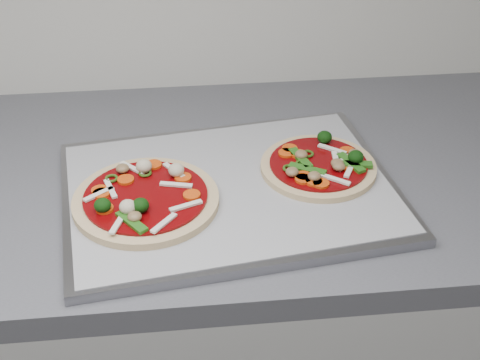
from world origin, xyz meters
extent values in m
cube|color=gray|center=(-0.56, 1.23, 0.91)|extent=(0.53, 0.42, 0.02)
cube|color=#98999D|center=(-0.56, 1.23, 0.92)|extent=(0.51, 0.40, 0.00)
cylinder|color=tan|center=(-0.69, 1.19, 0.92)|extent=(0.22, 0.22, 0.01)
cylinder|color=#6D0004|center=(-0.69, 1.19, 0.93)|extent=(0.19, 0.19, 0.00)
torus|color=#2E4F14|center=(-0.69, 1.25, 0.94)|extent=(0.03, 0.03, 0.00)
cube|color=white|center=(-0.76, 1.20, 0.94)|extent=(0.04, 0.03, 0.00)
cube|color=white|center=(-0.72, 1.13, 0.94)|extent=(0.02, 0.05, 0.00)
cube|color=white|center=(-0.64, 1.21, 0.94)|extent=(0.05, 0.02, 0.00)
ellipsoid|color=beige|center=(-0.64, 1.24, 0.94)|extent=(0.03, 0.03, 0.02)
cube|color=#266A18|center=(-0.71, 1.13, 0.94)|extent=(0.05, 0.05, 0.00)
ellipsoid|color=olive|center=(-0.72, 1.26, 0.94)|extent=(0.02, 0.02, 0.01)
cube|color=white|center=(-0.65, 1.25, 0.94)|extent=(0.03, 0.04, 0.00)
cube|color=white|center=(-0.74, 1.21, 0.94)|extent=(0.02, 0.05, 0.00)
ellipsoid|color=beige|center=(-0.69, 1.26, 0.94)|extent=(0.03, 0.03, 0.02)
cube|color=white|center=(-0.63, 1.16, 0.94)|extent=(0.05, 0.02, 0.00)
torus|color=#2E4F14|center=(-0.74, 1.24, 0.94)|extent=(0.02, 0.02, 0.00)
cylinder|color=#DB5F11|center=(-0.63, 1.23, 0.94)|extent=(0.03, 0.03, 0.00)
cube|color=white|center=(-0.66, 1.12, 0.94)|extent=(0.04, 0.04, 0.00)
cylinder|color=#DB5F11|center=(-0.72, 1.23, 0.94)|extent=(0.03, 0.03, 0.00)
cylinder|color=#DB5F11|center=(-0.74, 1.17, 0.94)|extent=(0.03, 0.03, 0.00)
ellipsoid|color=#0E370A|center=(-0.69, 1.16, 0.94)|extent=(0.03, 0.03, 0.02)
cylinder|color=#DB5F11|center=(-0.62, 1.18, 0.94)|extent=(0.03, 0.03, 0.00)
cylinder|color=#DB5F11|center=(-0.68, 1.27, 0.94)|extent=(0.03, 0.03, 0.00)
ellipsoid|color=olive|center=(-0.70, 1.14, 0.94)|extent=(0.03, 0.03, 0.01)
cylinder|color=#DB5F11|center=(-0.75, 1.21, 0.94)|extent=(0.03, 0.03, 0.00)
ellipsoid|color=olive|center=(-0.71, 1.16, 0.94)|extent=(0.03, 0.03, 0.01)
cylinder|color=#DB5F11|center=(-0.71, 1.15, 0.94)|extent=(0.03, 0.03, 0.00)
ellipsoid|color=beige|center=(-0.71, 1.16, 0.94)|extent=(0.03, 0.03, 0.02)
cylinder|color=#DB5F11|center=(-0.75, 1.20, 0.94)|extent=(0.03, 0.03, 0.00)
cube|color=white|center=(-0.71, 1.26, 0.94)|extent=(0.04, 0.04, 0.00)
ellipsoid|color=#0E370A|center=(-0.75, 1.16, 0.94)|extent=(0.03, 0.03, 0.02)
cylinder|color=tan|center=(-0.42, 1.26, 0.92)|extent=(0.23, 0.23, 0.01)
cylinder|color=#6D0004|center=(-0.42, 1.26, 0.93)|extent=(0.20, 0.20, 0.00)
cube|color=white|center=(-0.40, 1.29, 0.93)|extent=(0.04, 0.04, 0.00)
cylinder|color=#DB5F11|center=(-0.43, 1.20, 0.93)|extent=(0.03, 0.03, 0.00)
ellipsoid|color=#0E370A|center=(-0.37, 1.25, 0.94)|extent=(0.03, 0.03, 0.02)
ellipsoid|color=olive|center=(-0.40, 1.23, 0.94)|extent=(0.02, 0.02, 0.01)
cube|color=white|center=(-0.41, 1.20, 0.93)|extent=(0.04, 0.04, 0.00)
ellipsoid|color=olive|center=(-0.44, 1.21, 0.94)|extent=(0.03, 0.03, 0.01)
torus|color=#2E4F14|center=(-0.47, 1.24, 0.93)|extent=(0.03, 0.03, 0.00)
cube|color=#266A18|center=(-0.45, 1.27, 0.93)|extent=(0.03, 0.06, 0.00)
cube|color=white|center=(-0.39, 1.25, 0.93)|extent=(0.03, 0.05, 0.00)
torus|color=#2E4F14|center=(-0.44, 1.28, 0.93)|extent=(0.02, 0.02, 0.00)
torus|color=#2E4F14|center=(-0.45, 1.25, 0.93)|extent=(0.03, 0.03, 0.00)
cylinder|color=#DB5F11|center=(-0.44, 1.20, 0.93)|extent=(0.03, 0.03, 0.00)
cylinder|color=#DB5F11|center=(-0.46, 1.22, 0.93)|extent=(0.03, 0.03, 0.00)
cube|color=#266A18|center=(-0.38, 1.25, 0.93)|extent=(0.04, 0.06, 0.00)
cylinder|color=#DB5F11|center=(-0.47, 1.28, 0.93)|extent=(0.04, 0.04, 0.00)
ellipsoid|color=olive|center=(-0.47, 1.23, 0.94)|extent=(0.02, 0.02, 0.01)
cube|color=white|center=(-0.40, 1.26, 0.93)|extent=(0.01, 0.05, 0.00)
cylinder|color=#DB5F11|center=(-0.46, 1.30, 0.93)|extent=(0.03, 0.03, 0.00)
cylinder|color=#DB5F11|center=(-0.46, 1.21, 0.93)|extent=(0.03, 0.03, 0.00)
cube|color=white|center=(-0.38, 1.23, 0.93)|extent=(0.03, 0.05, 0.00)
ellipsoid|color=olive|center=(-0.40, 1.24, 0.94)|extent=(0.03, 0.03, 0.01)
cylinder|color=#DB5F11|center=(-0.37, 1.28, 0.93)|extent=(0.03, 0.03, 0.00)
cylinder|color=#DB5F11|center=(-0.45, 1.28, 0.93)|extent=(0.03, 0.03, 0.00)
ellipsoid|color=#0E370A|center=(-0.40, 1.31, 0.94)|extent=(0.03, 0.03, 0.02)
cylinder|color=#DB5F11|center=(-0.38, 1.26, 0.93)|extent=(0.03, 0.03, 0.00)
cylinder|color=#DB5F11|center=(-0.38, 1.24, 0.93)|extent=(0.03, 0.03, 0.00)
cube|color=#266A18|center=(-0.45, 1.24, 0.93)|extent=(0.06, 0.04, 0.00)
torus|color=#2E4F14|center=(-0.38, 1.24, 0.93)|extent=(0.02, 0.02, 0.00)
ellipsoid|color=olive|center=(-0.37, 1.27, 0.94)|extent=(0.02, 0.02, 0.01)
cube|color=#266A18|center=(-0.37, 1.24, 0.93)|extent=(0.06, 0.02, 0.00)
ellipsoid|color=olive|center=(-0.45, 1.27, 0.94)|extent=(0.03, 0.03, 0.01)
camera|label=1|loc=(-0.64, 0.41, 1.49)|focal=50.00mm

